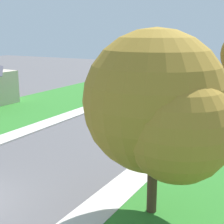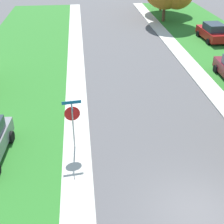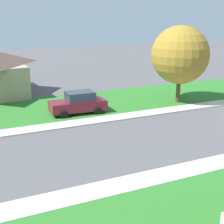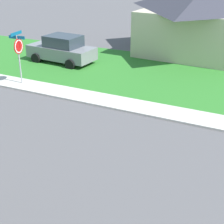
# 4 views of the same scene
# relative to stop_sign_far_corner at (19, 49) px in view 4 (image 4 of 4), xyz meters

# --- Properties ---
(sidewalk_west) EXTENTS (1.40, 56.00, 0.10)m
(sidewalk_west) POSITION_rel_stop_sign_far_corner_xyz_m (0.11, 7.25, -1.84)
(sidewalk_west) COLOR beige
(sidewalk_west) RESTS_ON ground
(lawn_west) EXTENTS (8.00, 56.00, 0.08)m
(lawn_west) POSITION_rel_stop_sign_far_corner_xyz_m (-4.59, 7.25, -1.85)
(lawn_west) COLOR #2D7528
(lawn_west) RESTS_ON ground
(stop_sign_far_corner) EXTENTS (0.92, 0.92, 2.77)m
(stop_sign_far_corner) POSITION_rel_stop_sign_far_corner_xyz_m (0.00, 0.00, 0.00)
(stop_sign_far_corner) COLOR #9E9EA3
(stop_sign_far_corner) RESTS_ON ground
(car_grey_across_road) EXTENTS (2.26, 4.41, 1.76)m
(car_grey_across_road) POSITION_rel_stop_sign_far_corner_xyz_m (-4.29, -0.34, -1.01)
(car_grey_across_road) COLOR gray
(car_grey_across_road) RESTS_ON ground
(house_left_setback) EXTENTS (9.38, 8.25, 4.60)m
(house_left_setback) POSITION_rel_stop_sign_far_corner_xyz_m (-11.25, 6.87, 0.49)
(house_left_setback) COLOR beige
(house_left_setback) RESTS_ON ground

